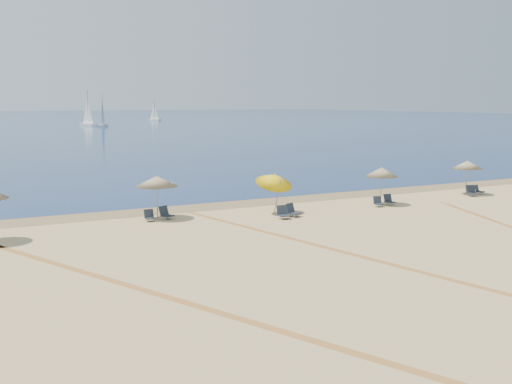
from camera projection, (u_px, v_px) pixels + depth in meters
wet_sand at (226, 204)px, 37.12m from camera, size 500.00×500.00×0.00m
umbrella_2 at (157, 181)px, 32.39m from camera, size 2.27×2.27×2.36m
umbrella_3 at (275, 179)px, 33.86m from camera, size 2.07×2.13×2.58m
umbrella_4 at (382, 172)px, 36.85m from camera, size 2.00×2.00×2.33m
umbrella_5 at (467, 165)px, 40.95m from camera, size 2.08×2.09×2.34m
chair_3 at (150, 216)px, 31.97m from camera, size 0.51×0.59×0.61m
chair_4 at (166, 213)px, 32.52m from camera, size 0.79×0.85×0.69m
chair_5 at (283, 213)px, 32.62m from camera, size 0.65×0.74×0.71m
chair_6 at (293, 211)px, 33.21m from camera, size 0.83×0.89×0.73m
chair_7 at (378, 202)px, 36.40m from camera, size 0.61×0.67×0.60m
chair_8 at (389, 200)px, 37.05m from camera, size 0.57×0.65×0.64m
chair_9 at (472, 191)px, 40.42m from camera, size 0.78×0.85×0.71m
chair_10 at (479, 190)px, 41.31m from camera, size 0.70×0.75×0.62m
sailboat_0 at (154, 114)px, 198.96m from camera, size 3.31×4.71×7.01m
sailboat_1 at (103, 117)px, 152.00m from camera, size 3.67×5.55×8.18m
sailboat_3 at (88, 115)px, 156.83m from camera, size 3.36×6.32×9.15m
tire_tracks at (386, 269)px, 22.88m from camera, size 53.57×41.20×0.00m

